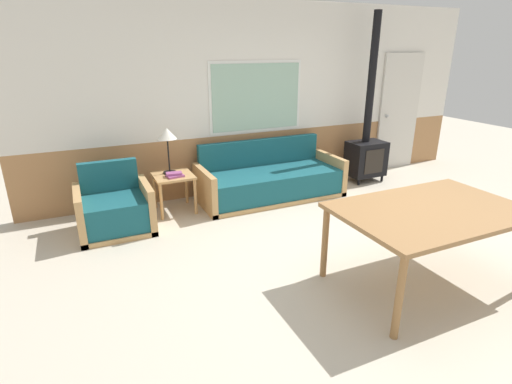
# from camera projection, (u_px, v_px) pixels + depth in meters

# --- Properties ---
(ground_plane) EXTENTS (16.00, 16.00, 0.00)m
(ground_plane) POSITION_uv_depth(u_px,v_px,m) (384.00, 258.00, 4.16)
(ground_plane) COLOR beige
(wall_back) EXTENTS (7.20, 0.09, 2.70)m
(wall_back) POSITION_uv_depth(u_px,v_px,m) (271.00, 98.00, 5.94)
(wall_back) COLOR #AD7A4C
(wall_back) RESTS_ON ground_plane
(couch) EXTENTS (2.07, 0.84, 0.79)m
(couch) POSITION_uv_depth(u_px,v_px,m) (270.00, 181.00, 5.77)
(couch) COLOR tan
(couch) RESTS_ON ground_plane
(armchair) EXTENTS (0.84, 0.73, 0.79)m
(armchair) POSITION_uv_depth(u_px,v_px,m) (115.00, 211.00, 4.72)
(armchair) COLOR tan
(armchair) RESTS_ON ground_plane
(side_table) EXTENTS (0.50, 0.50, 0.51)m
(side_table) POSITION_uv_depth(u_px,v_px,m) (174.00, 181.00, 5.23)
(side_table) COLOR tan
(side_table) RESTS_ON ground_plane
(table_lamp) EXTENTS (0.25, 0.25, 0.60)m
(table_lamp) POSITION_uv_depth(u_px,v_px,m) (167.00, 137.00, 5.10)
(table_lamp) COLOR black
(table_lamp) RESTS_ON side_table
(book_stack) EXTENTS (0.23, 0.18, 0.05)m
(book_stack) POSITION_uv_depth(u_px,v_px,m) (175.00, 175.00, 5.12)
(book_stack) COLOR #994C84
(book_stack) RESTS_ON side_table
(dining_table) EXTENTS (1.65, 1.08, 0.75)m
(dining_table) POSITION_uv_depth(u_px,v_px,m) (431.00, 215.00, 3.51)
(dining_table) COLOR #9E7042
(dining_table) RESTS_ON ground_plane
(wood_stove) EXTENTS (0.59, 0.41, 2.58)m
(wood_stove) POSITION_uv_depth(u_px,v_px,m) (367.00, 146.00, 6.39)
(wood_stove) COLOR black
(wood_stove) RESTS_ON ground_plane
(entry_door) EXTENTS (0.84, 0.09, 1.98)m
(entry_door) POSITION_uv_depth(u_px,v_px,m) (399.00, 112.00, 6.99)
(entry_door) COLOR silver
(entry_door) RESTS_ON ground_plane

